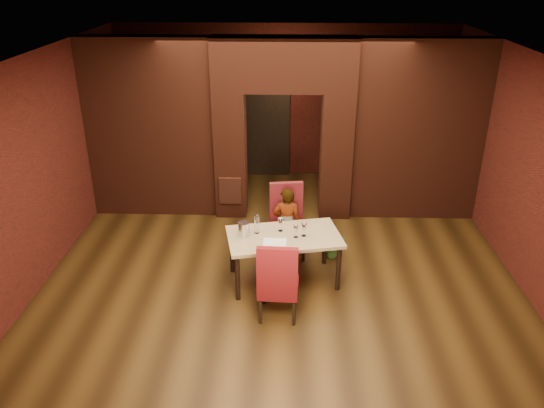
{
  "coord_description": "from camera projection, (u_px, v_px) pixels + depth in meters",
  "views": [
    {
      "loc": [
        0.09,
        -7.03,
        4.37
      ],
      "look_at": [
        -0.14,
        0.0,
        1.09
      ],
      "focal_mm": 35.0,
      "sensor_mm": 36.0,
      "label": 1
    }
  ],
  "objects": [
    {
      "name": "lintel",
      "position": [
        284.0,
        64.0,
        8.87
      ],
      "size": [
        2.45,
        0.55,
        0.9
      ],
      "primitive_type": "cube",
      "color": "maroon",
      "rests_on": "ground"
    },
    {
      "name": "vent_panel",
      "position": [
        230.0,
        191.0,
        9.56
      ],
      "size": [
        0.4,
        0.03,
        0.5
      ],
      "primitive_type": "cube",
      "color": "brown",
      "rests_on": "ground"
    },
    {
      "name": "pillar_left",
      "position": [
        231.0,
        154.0,
        9.58
      ],
      "size": [
        0.55,
        0.55,
        2.3
      ],
      "primitive_type": "cube",
      "color": "maroon",
      "rests_on": "ground"
    },
    {
      "name": "rear_door",
      "position": [
        266.0,
        128.0,
        11.36
      ],
      "size": [
        0.9,
        0.08,
        2.1
      ],
      "primitive_type": "cube",
      "color": "black",
      "rests_on": "ground"
    },
    {
      "name": "wing_wall_right",
      "position": [
        418.0,
        132.0,
        9.29
      ],
      "size": [
        2.28,
        0.35,
        3.2
      ],
      "primitive_type": "cube",
      "color": "maroon",
      "rests_on": "ground"
    },
    {
      "name": "wine_bucket",
      "position": [
        244.0,
        229.0,
        7.56
      ],
      "size": [
        0.17,
        0.17,
        0.21
      ],
      "primitive_type": "cylinder",
      "color": "silver",
      "rests_on": "dining_table"
    },
    {
      "name": "wine_glass_b",
      "position": [
        296.0,
        231.0,
        7.51
      ],
      "size": [
        0.08,
        0.08,
        0.2
      ],
      "primitive_type": null,
      "color": "white",
      "rests_on": "dining_table"
    },
    {
      "name": "wall_right",
      "position": [
        530.0,
        175.0,
        7.44
      ],
      "size": [
        0.04,
        8.0,
        3.2
      ],
      "primitive_type": "cube",
      "color": "maroon",
      "rests_on": "ground"
    },
    {
      "name": "dining_table",
      "position": [
        284.0,
        258.0,
        7.76
      ],
      "size": [
        1.76,
        1.21,
        0.75
      ],
      "primitive_type": "cube",
      "rotation": [
        0.0,
        0.0,
        0.2
      ],
      "color": "tan",
      "rests_on": "ground"
    },
    {
      "name": "tasting_sheet",
      "position": [
        275.0,
        242.0,
        7.42
      ],
      "size": [
        0.33,
        0.24,
        0.0
      ],
      "primitive_type": "cube",
      "rotation": [
        0.0,
        0.0,
        -0.01
      ],
      "color": "white",
      "rests_on": "dining_table"
    },
    {
      "name": "wine_glass_a",
      "position": [
        281.0,
        225.0,
        7.69
      ],
      "size": [
        0.08,
        0.08,
        0.21
      ],
      "primitive_type": null,
      "color": "white",
      "rests_on": "dining_table"
    },
    {
      "name": "wall_front",
      "position": [
        273.0,
        370.0,
        3.92
      ],
      "size": [
        7.0,
        0.04,
        3.2
      ],
      "primitive_type": "cube",
      "color": "maroon",
      "rests_on": "ground"
    },
    {
      "name": "wing_wall_left",
      "position": [
        151.0,
        129.0,
        9.43
      ],
      "size": [
        2.28,
        0.35,
        3.2
      ],
      "primitive_type": "cube",
      "color": "maroon",
      "rests_on": "ground"
    },
    {
      "name": "floor",
      "position": [
        281.0,
        268.0,
        8.22
      ],
      "size": [
        8.0,
        8.0,
        0.0
      ],
      "primitive_type": "plane",
      "color": "#412A10",
      "rests_on": "ground"
    },
    {
      "name": "person_seated",
      "position": [
        287.0,
        224.0,
        8.26
      ],
      "size": [
        0.45,
        0.31,
        1.21
      ],
      "primitive_type": "imported",
      "rotation": [
        0.0,
        0.0,
        3.1
      ],
      "color": "white",
      "rests_on": "ground"
    },
    {
      "name": "rear_door_frame",
      "position": [
        266.0,
        129.0,
        11.32
      ],
      "size": [
        1.02,
        0.04,
        2.22
      ],
      "primitive_type": "cube",
      "color": "black",
      "rests_on": "ground"
    },
    {
      "name": "water_bottle",
      "position": [
        257.0,
        224.0,
        7.61
      ],
      "size": [
        0.07,
        0.07,
        0.3
      ],
      "primitive_type": "cylinder",
      "color": "white",
      "rests_on": "dining_table"
    },
    {
      "name": "chair_near",
      "position": [
        278.0,
        278.0,
        6.92
      ],
      "size": [
        0.55,
        0.55,
        1.14
      ],
      "primitive_type": "cube",
      "rotation": [
        0.0,
        0.0,
        3.09
      ],
      "color": "maroon",
      "rests_on": "ground"
    },
    {
      "name": "ceiling",
      "position": [
        283.0,
        57.0,
        6.87
      ],
      "size": [
        7.0,
        8.0,
        0.04
      ],
      "primitive_type": "cube",
      "color": "silver",
      "rests_on": "ground"
    },
    {
      "name": "wine_glass_c",
      "position": [
        304.0,
        229.0,
        7.54
      ],
      "size": [
        0.08,
        0.08,
        0.21
      ],
      "primitive_type": null,
      "color": "white",
      "rests_on": "dining_table"
    },
    {
      "name": "pillar_right",
      "position": [
        336.0,
        155.0,
        9.52
      ],
      "size": [
        0.55,
        0.55,
        2.3
      ],
      "primitive_type": "cube",
      "color": "maroon",
      "rests_on": "ground"
    },
    {
      "name": "chair_far",
      "position": [
        288.0,
        222.0,
        8.35
      ],
      "size": [
        0.6,
        0.6,
        1.17
      ],
      "primitive_type": "cube",
      "rotation": [
        0.0,
        0.0,
        0.14
      ],
      "color": "maroon",
      "rests_on": "ground"
    },
    {
      "name": "wall_back",
      "position": [
        285.0,
        102.0,
        11.17
      ],
      "size": [
        7.0,
        0.04,
        3.2
      ],
      "primitive_type": "cube",
      "color": "maroon",
      "rests_on": "ground"
    },
    {
      "name": "wall_left",
      "position": [
        40.0,
        169.0,
        7.65
      ],
      "size": [
        0.04,
        8.0,
        3.2
      ],
      "primitive_type": "cube",
      "color": "maroon",
      "rests_on": "ground"
    },
    {
      "name": "potted_plant",
      "position": [
        333.0,
        245.0,
        8.46
      ],
      "size": [
        0.42,
        0.38,
        0.41
      ],
      "primitive_type": "imported",
      "rotation": [
        0.0,
        0.0,
        0.18
      ],
      "color": "#396E2B",
      "rests_on": "ground"
    }
  ]
}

